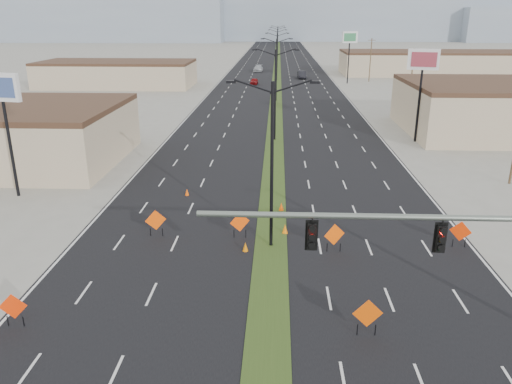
{
  "coord_description": "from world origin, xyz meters",
  "views": [
    {
      "loc": [
        0.29,
        -15.95,
        13.37
      ],
      "look_at": [
        -0.96,
        12.84,
        3.2
      ],
      "focal_mm": 35.0,
      "sensor_mm": 36.0,
      "label": 1
    }
  ],
  "objects_px": {
    "construction_sign_0": "(13,308)",
    "car_mid": "(302,75)",
    "construction_sign_1": "(156,221)",
    "construction_sign_2": "(240,223)",
    "car_left": "(254,81)",
    "streetlight_3": "(277,55)",
    "cone_1": "(285,229)",
    "pole_sign_east_near": "(423,66)",
    "streetlight_4": "(277,48)",
    "car_far": "(258,68)",
    "streetlight_5": "(278,42)",
    "cone_3": "(187,192)",
    "streetlight_2": "(276,68)",
    "streetlight_1": "(275,92)",
    "signal_mast": "(488,249)",
    "streetlight_0": "(272,161)",
    "construction_sign_5": "(460,232)",
    "pole_sign_east_far": "(350,41)",
    "streetlight_6": "(278,39)",
    "construction_sign_4": "(334,235)",
    "cone_0": "(245,247)",
    "pole_sign_west": "(2,97)",
    "cone_2": "(281,207)",
    "construction_sign_3": "(368,315)"
  },
  "relations": [
    {
      "from": "streetlight_3",
      "to": "streetlight_5",
      "type": "relative_size",
      "value": 1.0
    },
    {
      "from": "streetlight_3",
      "to": "pole_sign_west",
      "type": "bearing_deg",
      "value": -104.83
    },
    {
      "from": "streetlight_4",
      "to": "streetlight_6",
      "type": "height_order",
      "value": "same"
    },
    {
      "from": "cone_3",
      "to": "pole_sign_east_far",
      "type": "relative_size",
      "value": 0.05
    },
    {
      "from": "streetlight_3",
      "to": "car_far",
      "type": "distance_m",
      "value": 19.76
    },
    {
      "from": "car_mid",
      "to": "pole_sign_east_near",
      "type": "xyz_separation_m",
      "value": [
        10.21,
        -60.03,
        7.47
      ]
    },
    {
      "from": "streetlight_5",
      "to": "car_left",
      "type": "xyz_separation_m",
      "value": [
        -4.66,
        -62.88,
        -4.78
      ]
    },
    {
      "from": "signal_mast",
      "to": "construction_sign_2",
      "type": "distance_m",
      "value": 15.77
    },
    {
      "from": "construction_sign_2",
      "to": "cone_3",
      "type": "distance_m",
      "value": 9.14
    },
    {
      "from": "streetlight_2",
      "to": "cone_2",
      "type": "height_order",
      "value": "streetlight_2"
    },
    {
      "from": "streetlight_2",
      "to": "construction_sign_3",
      "type": "distance_m",
      "value": 65.29
    },
    {
      "from": "construction_sign_5",
      "to": "cone_0",
      "type": "height_order",
      "value": "construction_sign_5"
    },
    {
      "from": "streetlight_3",
      "to": "construction_sign_4",
      "type": "relative_size",
      "value": 5.56
    },
    {
      "from": "streetlight_5",
      "to": "construction_sign_3",
      "type": "distance_m",
      "value": 149.13
    },
    {
      "from": "construction_sign_0",
      "to": "car_mid",
      "type": "bearing_deg",
      "value": 71.67
    },
    {
      "from": "streetlight_5",
      "to": "pole_sign_east_far",
      "type": "xyz_separation_m",
      "value": [
        14.91,
        -60.33,
        3.18
      ]
    },
    {
      "from": "signal_mast",
      "to": "cone_1",
      "type": "relative_size",
      "value": 25.31
    },
    {
      "from": "cone_1",
      "to": "pole_sign_east_near",
      "type": "xyz_separation_m",
      "value": [
        14.99,
        26.06,
        7.96
      ]
    },
    {
      "from": "streetlight_3",
      "to": "signal_mast",
      "type": "bearing_deg",
      "value": -84.8
    },
    {
      "from": "car_left",
      "to": "car_mid",
      "type": "xyz_separation_m",
      "value": [
        10.32,
        10.82,
        0.18
      ]
    },
    {
      "from": "streetlight_1",
      "to": "streetlight_3",
      "type": "bearing_deg",
      "value": 90.0
    },
    {
      "from": "cone_0",
      "to": "streetlight_0",
      "type": "bearing_deg",
      "value": 29.22
    },
    {
      "from": "construction_sign_1",
      "to": "cone_3",
      "type": "bearing_deg",
      "value": 62.92
    },
    {
      "from": "construction_sign_4",
      "to": "pole_sign_west",
      "type": "distance_m",
      "value": 26.31
    },
    {
      "from": "cone_3",
      "to": "construction_sign_2",
      "type": "bearing_deg",
      "value": -58.47
    },
    {
      "from": "streetlight_4",
      "to": "car_left",
      "type": "distance_m",
      "value": 35.52
    },
    {
      "from": "streetlight_5",
      "to": "construction_sign_4",
      "type": "distance_m",
      "value": 140.8
    },
    {
      "from": "construction_sign_2",
      "to": "construction_sign_0",
      "type": "bearing_deg",
      "value": -157.75
    },
    {
      "from": "signal_mast",
      "to": "car_far",
      "type": "bearing_deg",
      "value": 96.76
    },
    {
      "from": "car_mid",
      "to": "construction_sign_2",
      "type": "distance_m",
      "value": 87.19
    },
    {
      "from": "construction_sign_4",
      "to": "cone_1",
      "type": "distance_m",
      "value": 3.92
    },
    {
      "from": "streetlight_1",
      "to": "construction_sign_3",
      "type": "xyz_separation_m",
      "value": [
        4.35,
        -37.0,
        -4.35
      ]
    },
    {
      "from": "streetlight_0",
      "to": "construction_sign_2",
      "type": "bearing_deg",
      "value": 151.49
    },
    {
      "from": "construction_sign_0",
      "to": "construction_sign_5",
      "type": "bearing_deg",
      "value": 13.68
    },
    {
      "from": "car_mid",
      "to": "construction_sign_1",
      "type": "relative_size",
      "value": 2.77
    },
    {
      "from": "streetlight_2",
      "to": "streetlight_4",
      "type": "height_order",
      "value": "same"
    },
    {
      "from": "car_left",
      "to": "streetlight_3",
      "type": "bearing_deg",
      "value": 58.39
    },
    {
      "from": "streetlight_0",
      "to": "cone_0",
      "type": "height_order",
      "value": "streetlight_0"
    },
    {
      "from": "car_left",
      "to": "cone_2",
      "type": "distance_m",
      "value": 71.44
    },
    {
      "from": "construction_sign_1",
      "to": "pole_sign_east_near",
      "type": "bearing_deg",
      "value": 26.54
    },
    {
      "from": "signal_mast",
      "to": "streetlight_0",
      "type": "distance_m",
      "value": 13.18
    },
    {
      "from": "car_far",
      "to": "pole_sign_west",
      "type": "xyz_separation_m",
      "value": [
        -15.27,
        -94.36,
        6.97
      ]
    },
    {
      "from": "streetlight_5",
      "to": "construction_sign_5",
      "type": "distance_m",
      "value": 140.26
    },
    {
      "from": "construction_sign_0",
      "to": "cone_1",
      "type": "height_order",
      "value": "construction_sign_0"
    },
    {
      "from": "streetlight_0",
      "to": "streetlight_1",
      "type": "distance_m",
      "value": 28.0
    },
    {
      "from": "car_far",
      "to": "construction_sign_1",
      "type": "xyz_separation_m",
      "value": [
        -2.58,
        -101.52,
        0.28
      ]
    },
    {
      "from": "streetlight_3",
      "to": "car_mid",
      "type": "height_order",
      "value": "streetlight_3"
    },
    {
      "from": "streetlight_5",
      "to": "pole_sign_east_near",
      "type": "distance_m",
      "value": 113.25
    },
    {
      "from": "streetlight_6",
      "to": "cone_1",
      "type": "xyz_separation_m",
      "value": [
        0.88,
        -166.15,
        -5.1
      ]
    },
    {
      "from": "streetlight_5",
      "to": "cone_3",
      "type": "xyz_separation_m",
      "value": [
        -6.76,
        -131.15,
        -5.14
      ]
    }
  ]
}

